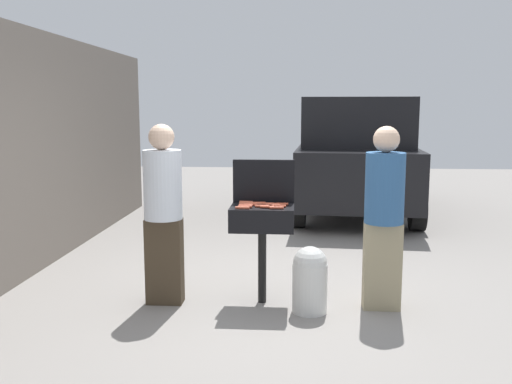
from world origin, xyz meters
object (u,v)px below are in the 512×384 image
at_px(hot_dog_10, 267,204).
at_px(hot_dog_12, 245,207).
at_px(hot_dog_6, 246,205).
at_px(propane_tank, 310,278).
at_px(hot_dog_8, 255,204).
at_px(hot_dog_14, 273,205).
at_px(hot_dog_3, 250,204).
at_px(hot_dog_4, 242,208).
at_px(hot_dog_13, 259,203).
at_px(hot_dog_1, 277,208).
at_px(parked_minivan, 355,155).
at_px(hot_dog_11, 279,206).
at_px(hot_dog_2, 267,207).
at_px(person_left, 163,208).
at_px(person_right, 384,211).
at_px(hot_dog_7, 246,202).
at_px(hot_dog_9, 281,204).
at_px(bbq_grill, 262,221).
at_px(hot_dog_0, 246,203).
at_px(hot_dog_5, 262,206).

distance_m(hot_dog_10, hot_dog_12, 0.26).
distance_m(hot_dog_6, propane_tank, 0.90).
xyz_separation_m(hot_dog_6, hot_dog_8, (0.08, 0.08, 0.00)).
relative_size(hot_dog_14, propane_tank, 0.21).
xyz_separation_m(hot_dog_6, propane_tank, (0.60, -0.20, -0.63)).
relative_size(hot_dog_3, hot_dog_12, 1.00).
distance_m(hot_dog_4, hot_dog_13, 0.29).
relative_size(hot_dog_1, parked_minivan, 0.03).
relative_size(hot_dog_6, hot_dog_11, 1.00).
distance_m(hot_dog_3, hot_dog_12, 0.13).
xyz_separation_m(hot_dog_1, hot_dog_13, (-0.18, 0.24, 0.00)).
xyz_separation_m(hot_dog_6, hot_dog_10, (0.20, 0.09, 0.00)).
height_order(hot_dog_2, person_left, person_left).
distance_m(hot_dog_11, hot_dog_14, 0.09).
distance_m(propane_tank, person_right, 0.91).
bearing_deg(hot_dog_7, hot_dog_12, -86.76).
bearing_deg(hot_dog_9, person_right, -8.76).
distance_m(bbq_grill, hot_dog_8, 0.18).
bearing_deg(hot_dog_13, bbq_grill, -66.95).
height_order(hot_dog_0, hot_dog_14, same).
xyz_separation_m(hot_dog_12, hot_dog_13, (0.11, 0.20, 0.00)).
bearing_deg(hot_dog_5, propane_tank, -19.95).
distance_m(hot_dog_0, hot_dog_2, 0.28).
relative_size(hot_dog_1, hot_dog_10, 1.00).
bearing_deg(person_right, hot_dog_12, 0.09).
distance_m(hot_dog_7, propane_tank, 0.96).
bearing_deg(hot_dog_0, propane_tank, -27.14).
bearing_deg(bbq_grill, propane_tank, -27.70).
xyz_separation_m(bbq_grill, hot_dog_14, (0.10, 0.01, 0.16)).
height_order(hot_dog_4, hot_dog_8, same).
bearing_deg(parked_minivan, hot_dog_5, 78.30).
xyz_separation_m(hot_dog_5, hot_dog_14, (0.10, 0.09, 0.00)).
bearing_deg(hot_dog_8, hot_dog_0, 161.10).
bearing_deg(parked_minivan, hot_dog_4, 76.74).
relative_size(hot_dog_0, hot_dog_11, 1.00).
bearing_deg(hot_dog_6, hot_dog_8, 46.91).
height_order(hot_dog_7, hot_dog_14, same).
xyz_separation_m(hot_dog_3, propane_tank, (0.56, -0.25, -0.63)).
relative_size(hot_dog_3, hot_dog_9, 1.00).
distance_m(bbq_grill, hot_dog_10, 0.17).
xyz_separation_m(hot_dog_2, hot_dog_10, (-0.01, 0.17, 0.00)).
xyz_separation_m(hot_dog_0, hot_dog_13, (0.12, 0.02, 0.00)).
xyz_separation_m(hot_dog_6, hot_dog_9, (0.33, 0.09, 0.00)).
height_order(hot_dog_0, hot_dog_9, same).
bearing_deg(hot_dog_8, hot_dog_11, -23.30).
relative_size(hot_dog_1, person_right, 0.08).
xyz_separation_m(bbq_grill, hot_dog_10, (0.04, 0.06, 0.16)).
height_order(bbq_grill, hot_dog_5, hot_dog_5).
relative_size(hot_dog_4, hot_dog_8, 1.00).
xyz_separation_m(hot_dog_0, hot_dog_6, (0.01, -0.11, 0.00)).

